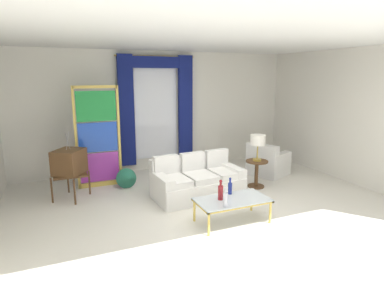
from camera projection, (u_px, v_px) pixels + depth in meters
ground_plane at (210, 210)px, 5.90m from camera, size 16.00×16.00×0.00m
wall_rear at (159, 111)px, 8.34m from camera, size 8.00×0.12×3.00m
wall_right at (341, 115)px, 7.52m from camera, size 0.12×7.00×3.00m
ceiling_slab at (193, 41)px, 5.99m from camera, size 8.00×7.60×0.04m
curtained_window at (157, 102)px, 8.10m from camera, size 2.00×0.17×2.70m
couch_white_long at (196, 181)px, 6.54m from camera, size 1.82×1.04×0.86m
coffee_table at (232, 201)px, 5.32m from camera, size 1.21×0.63×0.41m
bottle_blue_decanter at (225, 199)px, 4.98m from camera, size 0.07×0.07×0.32m
bottle_crystal_tall at (230, 188)px, 5.51m from camera, size 0.07×0.07×0.29m
bottle_amber_squat at (221, 192)px, 5.26m from camera, size 0.08×0.08×0.34m
vintage_tv at (69, 163)px, 6.29m from camera, size 0.75×0.77×1.35m
armchair_white at (267, 163)px, 7.93m from camera, size 1.07×1.06×0.80m
stained_glass_divider at (98, 139)px, 6.95m from camera, size 0.95×0.05×2.20m
peacock_figurine at (127, 179)px, 6.94m from camera, size 0.44×0.60×0.50m
round_side_table at (257, 171)px, 7.04m from camera, size 0.48×0.48×0.59m
table_lamp_brass at (258, 141)px, 6.90m from camera, size 0.32×0.32×0.57m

